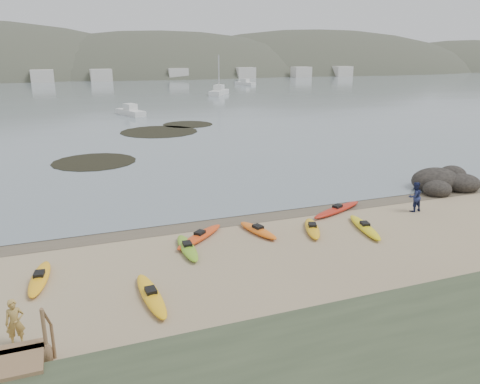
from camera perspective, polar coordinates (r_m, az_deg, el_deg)
name	(u,v)px	position (r m, az deg, el deg)	size (l,w,h in m)	color
ground	(240,216)	(27.59, 0.00, -2.99)	(600.00, 600.00, 0.00)	tan
wet_sand	(242,218)	(27.33, 0.22, -3.18)	(60.00, 60.00, 0.00)	brown
water	(72,68)	(324.57, -19.76, 14.03)	(1200.00, 1200.00, 0.00)	slate
stairs	(21,358)	(15.21, -25.18, -17.82)	(1.50, 2.70, 2.10)	olive
kayaks	(246,240)	(23.76, 0.74, -5.87)	(19.35, 9.59, 0.34)	yellow
person_west	(15,323)	(17.43, -25.74, -14.15)	(0.60, 0.39, 1.63)	#B08F46
person_east	(415,197)	(30.12, 20.53, -0.56)	(0.89, 0.69, 1.83)	navy
rock_cluster	(444,185)	(36.26, 23.61, 0.79)	(5.27, 3.88, 1.78)	black
kelp_mats	(153,136)	(55.11, -10.56, 6.69)	(20.37, 25.82, 0.04)	black
moored_boats	(119,95)	(104.86, -14.52, 11.32)	(81.69, 66.38, 1.20)	silver
far_hills	(172,109)	(225.03, -8.31, 10.01)	(550.00, 135.00, 80.00)	#384235
far_town	(105,75)	(170.14, -16.09, 13.54)	(199.00, 5.00, 4.00)	beige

